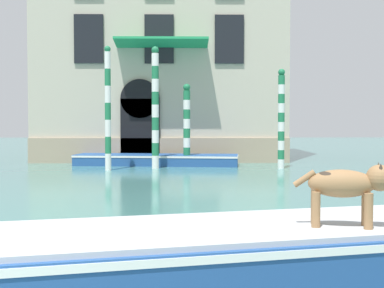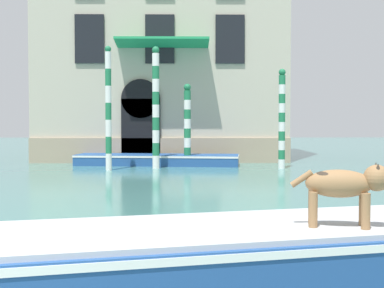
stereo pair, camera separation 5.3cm
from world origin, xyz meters
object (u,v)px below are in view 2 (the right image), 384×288
object	(u,v)px
boat_moored_near_palazzo	(157,159)
mooring_pole_0	(108,108)
mooring_pole_1	(282,118)
mooring_pole_2	(156,107)
boat_foreground	(276,249)
mooring_pole_3	(187,125)
dog_on_deck	(346,185)

from	to	relation	value
boat_moored_near_palazzo	mooring_pole_0	bearing A→B (deg)	-118.73
mooring_pole_1	mooring_pole_2	bearing A→B (deg)	177.74
mooring_pole_2	boat_foreground	bearing A→B (deg)	-81.54
mooring_pole_2	boat_moored_near_palazzo	bearing A→B (deg)	91.11
boat_foreground	boat_moored_near_palazzo	distance (m)	16.43
boat_moored_near_palazzo	mooring_pole_0	xyz separation A→B (m)	(-1.70, -2.38, 2.10)
boat_foreground	mooring_pole_1	xyz separation A→B (m)	(2.70, 14.57, 1.61)
mooring_pole_1	mooring_pole_2	distance (m)	4.92
boat_moored_near_palazzo	mooring_pole_3	xyz separation A→B (m)	(1.26, -0.60, 1.47)
mooring_pole_1	mooring_pole_3	xyz separation A→B (m)	(-3.66, 1.11, -0.25)
dog_on_deck	mooring_pole_2	world-z (taller)	mooring_pole_2
mooring_pole_0	mooring_pole_1	world-z (taller)	mooring_pole_0
mooring_pole_0	mooring_pole_2	size ratio (longest dim) A/B	0.98
boat_foreground	mooring_pole_2	size ratio (longest dim) A/B	1.85
mooring_pole_0	mooring_pole_3	world-z (taller)	mooring_pole_0
boat_moored_near_palazzo	mooring_pole_2	size ratio (longest dim) A/B	1.47
dog_on_deck	mooring_pole_2	xyz separation A→B (m)	(-2.92, 15.00, 1.28)
dog_on_deck	mooring_pole_3	size ratio (longest dim) A/B	0.32
boat_moored_near_palazzo	mooring_pole_1	xyz separation A→B (m)	(4.93, -1.71, 1.72)
mooring_pole_1	mooring_pole_0	bearing A→B (deg)	-174.22
mooring_pole_1	mooring_pole_2	xyz separation A→B (m)	(-4.90, 0.19, 0.44)
mooring_pole_3	mooring_pole_0	bearing A→B (deg)	-148.93
mooring_pole_0	mooring_pole_1	distance (m)	6.67
dog_on_deck	mooring_pole_0	world-z (taller)	mooring_pole_0
mooring_pole_1	mooring_pole_3	world-z (taller)	mooring_pole_1
boat_moored_near_palazzo	mooring_pole_1	distance (m)	5.49
dog_on_deck	boat_moored_near_palazzo	bearing A→B (deg)	111.93
boat_foreground	mooring_pole_1	world-z (taller)	mooring_pole_1
dog_on_deck	mooring_pole_1	distance (m)	14.96
boat_foreground	mooring_pole_2	distance (m)	15.07
boat_moored_near_palazzo	mooring_pole_2	bearing A→B (deg)	-82.18
boat_foreground	mooring_pole_0	world-z (taller)	mooring_pole_0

